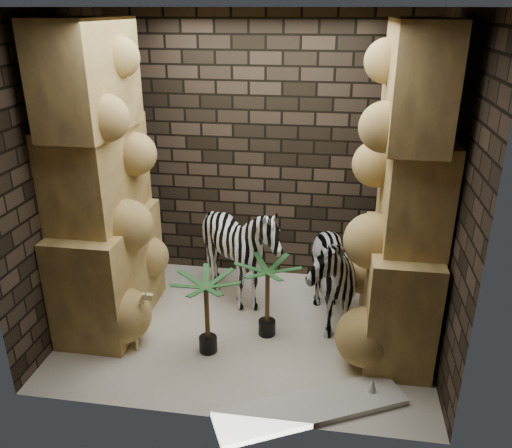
% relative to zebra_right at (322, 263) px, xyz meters
% --- Properties ---
extents(floor, '(3.50, 3.50, 0.00)m').
position_rel_zebra_right_xyz_m(floor, '(-0.72, -0.26, -0.67)').
color(floor, silver).
rests_on(floor, ground).
extents(ceiling, '(3.50, 3.50, 0.00)m').
position_rel_zebra_right_xyz_m(ceiling, '(-0.72, -0.26, 2.33)').
color(ceiling, black).
rests_on(ceiling, ground).
extents(wall_back, '(3.50, 0.00, 3.50)m').
position_rel_zebra_right_xyz_m(wall_back, '(-0.72, 0.99, 0.83)').
color(wall_back, black).
rests_on(wall_back, ground).
extents(wall_front, '(3.50, 0.00, 3.50)m').
position_rel_zebra_right_xyz_m(wall_front, '(-0.72, -1.51, 0.83)').
color(wall_front, black).
rests_on(wall_front, ground).
extents(wall_left, '(0.00, 3.00, 3.00)m').
position_rel_zebra_right_xyz_m(wall_left, '(-2.47, -0.26, 0.83)').
color(wall_left, black).
rests_on(wall_left, ground).
extents(wall_right, '(0.00, 3.00, 3.00)m').
position_rel_zebra_right_xyz_m(wall_right, '(1.03, -0.26, 0.83)').
color(wall_right, black).
rests_on(wall_right, ground).
extents(rock_pillar_left, '(0.68, 1.30, 3.00)m').
position_rel_zebra_right_xyz_m(rock_pillar_left, '(-2.12, -0.26, 0.83)').
color(rock_pillar_left, '#E1C261').
rests_on(rock_pillar_left, floor).
extents(rock_pillar_right, '(0.58, 1.25, 3.00)m').
position_rel_zebra_right_xyz_m(rock_pillar_right, '(0.70, -0.26, 0.83)').
color(rock_pillar_right, '#E1C261').
rests_on(rock_pillar_right, floor).
extents(zebra_right, '(0.89, 1.25, 1.34)m').
position_rel_zebra_right_xyz_m(zebra_right, '(0.00, 0.00, 0.00)').
color(zebra_right, white).
rests_on(zebra_right, floor).
extents(zebra_left, '(1.02, 1.25, 1.12)m').
position_rel_zebra_right_xyz_m(zebra_left, '(-0.86, 0.22, -0.11)').
color(zebra_left, white).
rests_on(zebra_left, floor).
extents(giraffe_toy, '(0.34, 0.20, 0.64)m').
position_rel_zebra_right_xyz_m(giraffe_toy, '(-1.77, -0.77, -0.35)').
color(giraffe_toy, '#E8DC8A').
rests_on(giraffe_toy, floor).
extents(palm_front, '(0.36, 0.36, 0.79)m').
position_rel_zebra_right_xyz_m(palm_front, '(-0.50, -0.31, -0.27)').
color(palm_front, '#184821').
rests_on(palm_front, floor).
extents(palm_back, '(0.36, 0.36, 0.79)m').
position_rel_zebra_right_xyz_m(palm_back, '(-1.01, -0.67, -0.28)').
color(palm_back, '#184821').
rests_on(palm_back, floor).
extents(surfboard, '(1.58, 1.05, 0.05)m').
position_rel_zebra_right_xyz_m(surfboard, '(-0.01, -1.31, -0.65)').
color(surfboard, silver).
rests_on(surfboard, floor).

